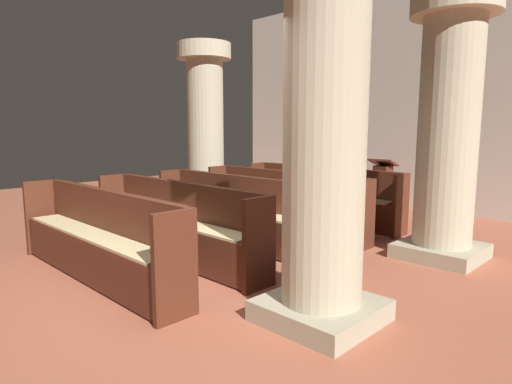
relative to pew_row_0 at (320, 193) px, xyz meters
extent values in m
plane|color=#AD5B42|center=(0.96, -3.64, -0.52)|extent=(19.20, 19.20, 0.00)
cube|color=silver|center=(0.96, 2.44, 1.73)|extent=(10.00, 0.16, 4.50)
cube|color=#562819|center=(0.00, -0.02, -0.05)|extent=(2.97, 0.38, 0.05)
cube|color=#562819|center=(0.00, 0.15, 0.21)|extent=(2.97, 0.04, 0.48)
cube|color=#492215|center=(0.00, 0.20, 0.44)|extent=(2.85, 0.06, 0.02)
cube|color=#4E2416|center=(-1.52, -0.02, -0.03)|extent=(0.06, 0.44, 0.97)
cube|color=#4E2416|center=(1.52, -0.02, -0.03)|extent=(0.06, 0.44, 0.97)
cube|color=#522618|center=(0.00, -0.19, -0.28)|extent=(2.97, 0.03, 0.43)
cube|color=#D1BC84|center=(0.00, -0.04, -0.01)|extent=(2.73, 0.32, 0.02)
cube|color=#562819|center=(0.00, -1.05, -0.05)|extent=(2.97, 0.38, 0.05)
cube|color=#562819|center=(0.00, -0.88, 0.21)|extent=(2.97, 0.04, 0.48)
cube|color=#492215|center=(0.00, -0.83, 0.44)|extent=(2.85, 0.06, 0.02)
cube|color=#4E2416|center=(-1.52, -1.05, -0.03)|extent=(0.06, 0.44, 0.97)
cube|color=#4E2416|center=(1.52, -1.05, -0.03)|extent=(0.06, 0.44, 0.97)
cube|color=#522618|center=(0.00, -1.22, -0.28)|extent=(2.97, 0.03, 0.43)
cube|color=#D1BC84|center=(0.00, -1.07, -0.01)|extent=(2.73, 0.32, 0.02)
cube|color=#562819|center=(0.00, -2.08, -0.05)|extent=(2.97, 0.38, 0.05)
cube|color=#562819|center=(0.00, -1.91, 0.21)|extent=(2.97, 0.04, 0.48)
cube|color=#492215|center=(0.00, -1.86, 0.44)|extent=(2.85, 0.06, 0.02)
cube|color=#4E2416|center=(-1.52, -2.08, -0.03)|extent=(0.06, 0.44, 0.97)
cube|color=#4E2416|center=(1.52, -2.08, -0.03)|extent=(0.06, 0.44, 0.97)
cube|color=#522618|center=(0.00, -2.25, -0.28)|extent=(2.97, 0.03, 0.43)
cube|color=#D1BC84|center=(0.00, -2.10, -0.01)|extent=(2.73, 0.32, 0.02)
cube|color=#562819|center=(0.00, -3.11, -0.05)|extent=(2.97, 0.38, 0.05)
cube|color=#562819|center=(0.00, -2.94, 0.21)|extent=(2.97, 0.04, 0.48)
cube|color=#492215|center=(0.00, -2.89, 0.44)|extent=(2.85, 0.06, 0.02)
cube|color=#4E2416|center=(-1.52, -3.11, -0.03)|extent=(0.06, 0.44, 0.97)
cube|color=#4E2416|center=(1.52, -3.11, -0.03)|extent=(0.06, 0.44, 0.97)
cube|color=#522618|center=(0.00, -3.28, -0.28)|extent=(2.97, 0.03, 0.43)
cube|color=#D1BC84|center=(0.00, -3.13, -0.01)|extent=(2.73, 0.32, 0.02)
cube|color=#562819|center=(0.00, -4.14, -0.05)|extent=(2.97, 0.38, 0.05)
cube|color=#562819|center=(0.00, -3.97, 0.21)|extent=(2.97, 0.05, 0.48)
cube|color=#492215|center=(0.00, -3.92, 0.44)|extent=(2.85, 0.06, 0.02)
cube|color=#4E2416|center=(-1.52, -4.14, -0.03)|extent=(0.06, 0.44, 0.97)
cube|color=#4E2416|center=(1.52, -4.14, -0.03)|extent=(0.06, 0.44, 0.97)
cube|color=#522618|center=(0.00, -4.31, -0.28)|extent=(2.97, 0.03, 0.43)
cube|color=#D1BC84|center=(0.00, -4.16, -0.01)|extent=(2.73, 0.32, 0.02)
cube|color=tan|center=(2.40, -0.66, -0.43)|extent=(0.97, 0.97, 0.18)
cylinder|color=#BCB293|center=(2.40, -0.66, 1.06)|extent=(0.72, 0.72, 2.80)
cylinder|color=beige|center=(2.40, -0.66, 2.62)|extent=(1.04, 1.04, 0.30)
cube|color=tan|center=(-2.35, -0.67, -0.43)|extent=(0.97, 0.97, 0.18)
cylinder|color=#BCB293|center=(-2.35, -0.67, 1.06)|extent=(0.72, 0.72, 2.80)
cylinder|color=beige|center=(-2.35, -0.67, 2.62)|extent=(1.04, 1.04, 0.30)
cube|color=tan|center=(2.40, -3.25, -0.43)|extent=(0.93, 0.93, 0.18)
cylinder|color=#BCB293|center=(2.40, -3.25, 1.06)|extent=(0.69, 0.69, 2.80)
cube|color=#411E13|center=(0.47, 1.34, -0.49)|extent=(0.45, 0.45, 0.06)
cube|color=#4C2316|center=(0.47, 1.34, -0.04)|extent=(0.28, 0.28, 0.95)
cube|color=#502518|center=(0.47, 1.34, 0.49)|extent=(0.48, 0.35, 0.15)
cube|color=maroon|center=(-0.41, 0.19, 0.47)|extent=(0.14, 0.21, 0.03)
cube|color=navy|center=(1.78, -2.56, -0.40)|extent=(0.44, 0.28, 0.23)
camera|label=1|loc=(4.50, -6.20, 1.14)|focal=30.49mm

